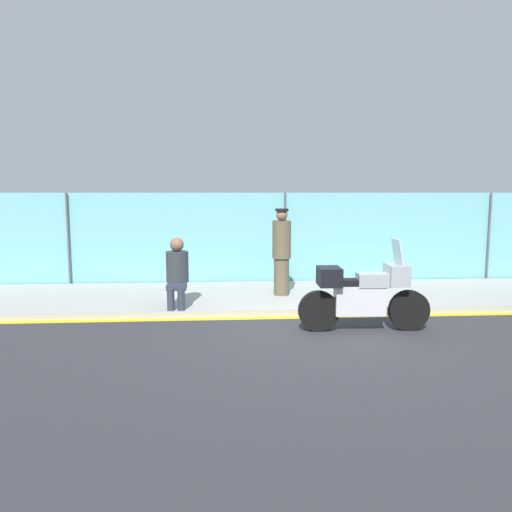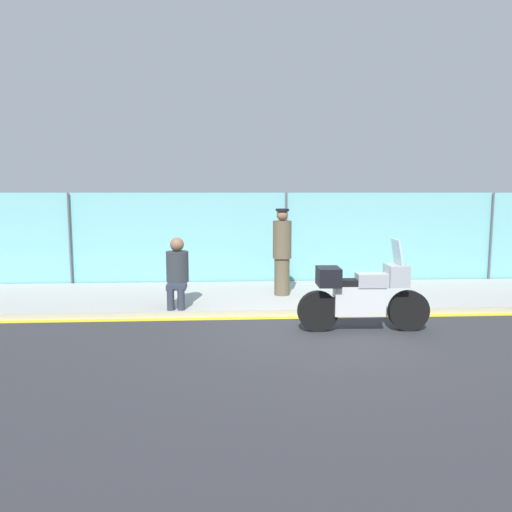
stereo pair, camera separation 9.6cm
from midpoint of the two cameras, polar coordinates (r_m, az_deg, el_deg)
ground_plane at (r=8.23m, az=6.59°, el=-8.73°), size 120.00×120.00×0.00m
sidewalk at (r=10.72m, az=4.02°, el=-4.59°), size 37.90×3.01×0.12m
curb_paint_stripe at (r=9.20m, az=5.42°, el=-6.97°), size 37.90×0.18×0.01m
storefront_fence at (r=12.13m, az=3.02°, el=1.90°), size 36.00×0.17×2.26m
motorcycle at (r=8.35m, az=11.82°, el=-4.25°), size 2.17×0.54×1.52m
officer_standing at (r=10.40m, az=2.68°, el=0.57°), size 0.39×0.39×1.81m
person_seated_on_curb at (r=9.50m, az=-9.30°, el=-1.48°), size 0.42×0.69×1.30m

